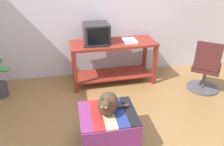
# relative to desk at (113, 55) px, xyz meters

# --- Properties ---
(ground_plane) EXTENTS (14.00, 14.00, 0.00)m
(ground_plane) POSITION_rel_desk_xyz_m (-0.20, -1.60, -0.51)
(ground_plane) COLOR olive
(back_wall) EXTENTS (8.00, 0.10, 2.60)m
(back_wall) POSITION_rel_desk_xyz_m (-0.20, 0.45, 0.79)
(back_wall) COLOR silver
(back_wall) RESTS_ON ground_plane
(desk) EXTENTS (1.47, 0.62, 0.75)m
(desk) POSITION_rel_desk_xyz_m (0.00, 0.00, 0.00)
(desk) COLOR maroon
(desk) RESTS_ON ground_plane
(tv_monitor) EXTENTS (0.42, 0.44, 0.32)m
(tv_monitor) POSITION_rel_desk_xyz_m (-0.28, 0.04, 0.40)
(tv_monitor) COLOR #28282B
(tv_monitor) RESTS_ON desk
(keyboard) EXTENTS (0.41, 0.18, 0.02)m
(keyboard) POSITION_rel_desk_xyz_m (-0.31, -0.14, 0.25)
(keyboard) COLOR black
(keyboard) RESTS_ON desk
(book) EXTENTS (0.22, 0.29, 0.03)m
(book) POSITION_rel_desk_xyz_m (0.29, -0.03, 0.26)
(book) COLOR white
(book) RESTS_ON desk
(ottoman_with_blanket) EXTENTS (0.65, 0.58, 0.43)m
(ottoman_with_blanket) POSITION_rel_desk_xyz_m (-0.36, -1.49, -0.29)
(ottoman_with_blanket) COLOR #4C4238
(ottoman_with_blanket) RESTS_ON ground_plane
(cat) EXTENTS (0.43, 0.39, 0.29)m
(cat) POSITION_rel_desk_xyz_m (-0.36, -1.49, 0.04)
(cat) COLOR #473323
(cat) RESTS_ON ottoman_with_blanket
(office_chair) EXTENTS (0.59, 0.59, 0.89)m
(office_chair) POSITION_rel_desk_xyz_m (1.43, -0.61, -0.12)
(office_chair) COLOR #4C4C51
(office_chair) RESTS_ON ground_plane
(stapler) EXTENTS (0.11, 0.05, 0.04)m
(stapler) POSITION_rel_desk_xyz_m (0.23, -0.14, 0.26)
(stapler) COLOR #2342B7
(stapler) RESTS_ON desk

